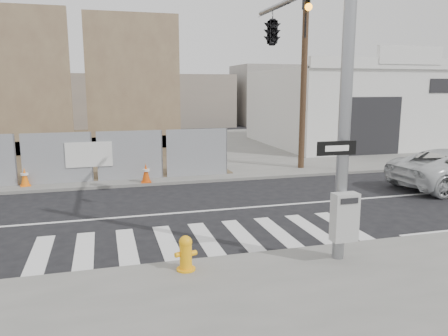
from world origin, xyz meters
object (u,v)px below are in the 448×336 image
object	(u,v)px
fire_hydrant	(186,253)
traffic_cone_c	(25,177)
traffic_cone_d	(146,173)
auto_shop	(356,107)
signal_pole	(292,52)

from	to	relation	value
fire_hydrant	traffic_cone_c	bearing A→B (deg)	95.20
traffic_cone_c	traffic_cone_d	xyz separation A→B (m)	(4.54, -0.59, 0.02)
traffic_cone_c	traffic_cone_d	bearing A→B (deg)	-7.36
auto_shop	fire_hydrant	distance (m)	23.08
auto_shop	traffic_cone_c	world-z (taller)	auto_shop
fire_hydrant	traffic_cone_d	size ratio (longest dim) A/B	0.97
auto_shop	traffic_cone_d	size ratio (longest dim) A/B	15.67
auto_shop	traffic_cone_d	world-z (taller)	auto_shop
signal_pole	traffic_cone_d	distance (m)	8.30
traffic_cone_d	traffic_cone_c	bearing A→B (deg)	172.64
fire_hydrant	traffic_cone_c	xyz separation A→B (m)	(-4.50, 9.36, -0.02)
traffic_cone_c	traffic_cone_d	size ratio (longest dim) A/B	0.94
fire_hydrant	traffic_cone_d	distance (m)	8.77
signal_pole	traffic_cone_c	size ratio (longest dim) A/B	9.74
signal_pole	fire_hydrant	xyz separation A→B (m)	(-3.39, -2.50, -4.29)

